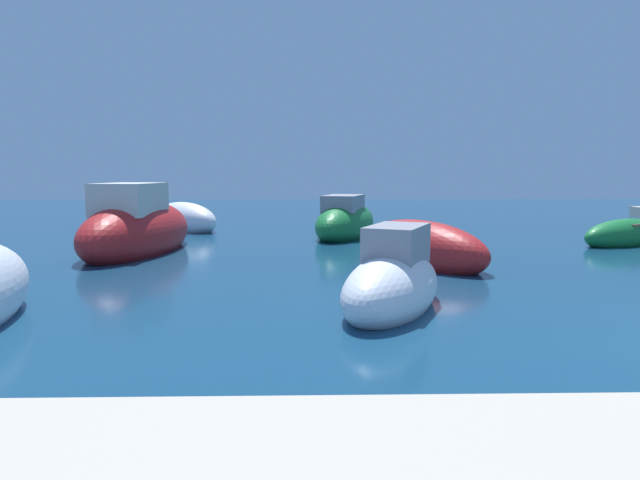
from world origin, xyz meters
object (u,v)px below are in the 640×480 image
Objects in this scene: moored_boat_0 at (184,220)px; moored_boat_5 at (393,283)px; moored_boat_4 at (346,222)px; moored_boat_2 at (137,230)px; moored_boat_3 at (626,235)px; moored_boat_6 at (419,248)px.

moored_boat_5 reaches higher than moored_boat_0.
moored_boat_4 is 1.45× the size of moored_boat_5.
moored_boat_2 is 1.58× the size of moored_boat_3.
moored_boat_4 reaches higher than moored_boat_6.
moored_boat_3 is at bearing 85.15° from moored_boat_6.
moored_boat_4 is at bearing -50.60° from moored_boat_2.
moored_boat_0 reaches higher than moored_boat_3.
moored_boat_2 is 7.82m from moored_boat_6.
moored_boat_4 is (-8.55, 2.52, 0.19)m from moored_boat_3.
moored_boat_0 is 1.02× the size of moored_boat_3.
moored_boat_6 reaches higher than moored_boat_3.
moored_boat_0 is 0.74× the size of moored_boat_4.
moored_boat_5 is at bearing 17.10° from moored_boat_3.
moored_boat_3 is at bearing -77.56° from moored_boat_2.
moored_boat_5 reaches higher than moored_boat_6.
moored_boat_6 is (7.49, -8.25, -0.00)m from moored_boat_0.
moored_boat_2 is 7.21m from moored_boat_4.
moored_boat_0 is 14.13m from moored_boat_5.
moored_boat_5 is (0.06, -10.54, -0.06)m from moored_boat_4.
moored_boat_5 is 0.80× the size of moored_boat_6.
moored_boat_2 is at bearing -21.22° from moored_boat_3.
moored_boat_3 is (14.65, 1.30, -0.33)m from moored_boat_2.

